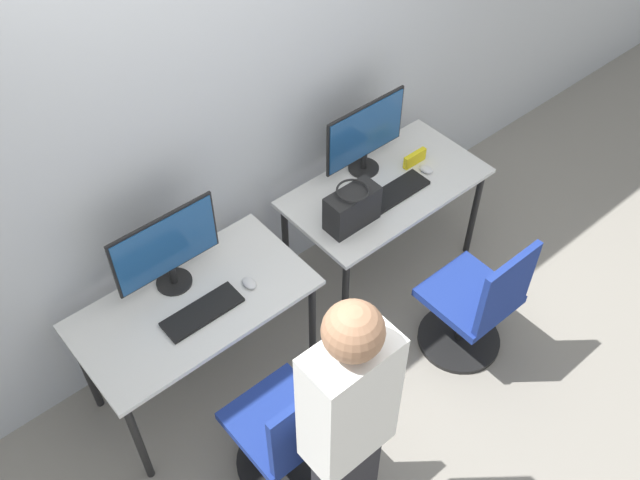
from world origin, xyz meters
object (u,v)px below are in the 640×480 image
mouse_left (249,283)px  office_chair_right (475,308)px  handbag (352,208)px  monitor_left (167,249)px  mouse_right (426,169)px  keyboard_left (202,312)px  monitor_right (365,135)px  person_left (348,427)px  keyboard_right (396,192)px  office_chair_left (287,435)px

mouse_left → office_chair_right: size_ratio=0.10×
office_chair_right → handbag: bearing=115.0°
monitor_left → mouse_right: 1.61m
keyboard_left → monitor_right: size_ratio=0.72×
monitor_left → person_left: person_left is taller
keyboard_left → keyboard_right: size_ratio=1.00×
monitor_left → mouse_left: 0.44m
keyboard_left → keyboard_right: (1.31, 0.00, 0.00)m
person_left → handbag: size_ratio=5.52×
mouse_left → keyboard_right: bearing=0.4°
monitor_left → keyboard_left: size_ratio=1.39×
mouse_left → keyboard_right: 1.04m
person_left → office_chair_right: bearing=13.6°
office_chair_left → person_left: bearing=-84.3°
keyboard_right → handbag: (-0.35, -0.01, 0.11)m
monitor_left → mouse_right: (1.57, -0.23, -0.23)m
keyboard_left → office_chair_left: size_ratio=0.46×
keyboard_left → mouse_left: (0.28, -0.00, 0.01)m
handbag → office_chair_left: bearing=-147.2°
monitor_left → handbag: bearing=-15.4°
mouse_right → office_chair_left: bearing=-157.6°
person_left → office_chair_left: bearing=95.7°
office_chair_left → handbag: handbag is taller
keyboard_left → office_chair_right: 1.49m
office_chair_left → office_chair_right: (1.26, -0.07, 0.00)m
keyboard_left → mouse_right: bearing=0.9°
office_chair_right → handbag: 0.88m
monitor_right → mouse_right: 0.43m
keyboard_left → mouse_right: size_ratio=4.47×
monitor_left → mouse_right: monitor_left is taller
mouse_left → monitor_right: 1.10m
keyboard_left → keyboard_right: 1.31m
mouse_right → office_chair_right: office_chair_right is taller
monitor_left → monitor_right: same height
keyboard_right → mouse_left: bearing=-179.6°
mouse_left → monitor_right: bearing=15.2°
monitor_left → mouse_left: size_ratio=6.22×
mouse_right → monitor_left: bearing=171.8°
keyboard_right → keyboard_left: bearing=-179.9°
keyboard_right → office_chair_right: bearing=-93.0°
person_left → handbag: person_left is taller
keyboard_left → mouse_right: mouse_right is taller
monitor_left → mouse_left: bearing=-43.0°
mouse_left → office_chair_left: (-0.26, -0.61, -0.37)m
person_left → keyboard_right: 1.61m
monitor_right → office_chair_right: 1.13m
office_chair_left → mouse_right: size_ratio=9.81×
keyboard_left → keyboard_right: same height
mouse_left → person_left: 1.02m
office_chair_left → person_left: person_left is taller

